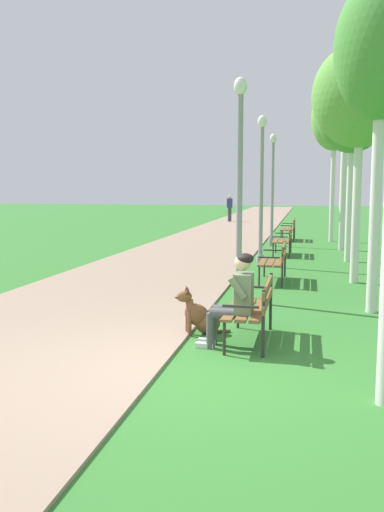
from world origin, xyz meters
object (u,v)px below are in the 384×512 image
(birch_tree_third, at_px, (360,97))
(birch_tree_fourth, at_px, (352,114))
(birch_tree_sixth, at_px, (335,118))
(lamp_post_far, at_px, (272,188))
(dog_brown, at_px, (200,317))
(lamp_post_mid, at_px, (261,189))
(park_bench_furthest, at_px, (290,228))
(person_seated_on_near_bench, at_px, (236,297))
(park_bench_far, at_px, (284,239))
(park_bench_mid, at_px, (276,259))
(park_bench_near, at_px, (254,305))
(lamp_post_near, at_px, (239,188))
(birch_tree_fifth, at_px, (346,94))
(pedestrian_distant, at_px, (230,208))
(birch_tree_second, at_px, (382,51))

(birch_tree_third, height_order, birch_tree_fourth, birch_tree_fourth)
(birch_tree_sixth, bearing_deg, lamp_post_far, -135.75)
(dog_brown, height_order, lamp_post_mid, lamp_post_mid)
(park_bench_furthest, distance_m, person_seated_on_near_bench, 15.19)
(dog_brown, height_order, birch_tree_sixth, birch_tree_sixth)
(park_bench_far, bearing_deg, lamp_post_far, 101.90)
(park_bench_far, bearing_deg, park_bench_mid, -89.82)
(lamp_post_far, bearing_deg, park_bench_mid, -85.63)
(lamp_post_far, relative_size, birch_tree_sixth, 0.66)
(park_bench_near, relative_size, birch_tree_sixth, 0.25)
(lamp_post_far, xyz_separation_m, birch_tree_sixth, (2.16, 2.10, 2.63))
(lamp_post_near, height_order, birch_tree_fifth, birch_tree_fifth)
(birch_tree_fourth, relative_size, birch_tree_fifth, 0.83)
(person_seated_on_near_bench, relative_size, pedestrian_distant, 0.76)
(birch_tree_fourth, bearing_deg, park_bench_near, -101.64)
(person_seated_on_near_bench, relative_size, birch_tree_fourth, 0.24)
(person_seated_on_near_bench, distance_m, birch_tree_fourth, 9.91)
(park_bench_near, bearing_deg, birch_tree_third, 71.63)
(park_bench_near, xyz_separation_m, pedestrian_distant, (-4.00, 26.05, 0.33))
(park_bench_mid, xyz_separation_m, birch_tree_fifth, (1.80, 6.85, 4.61))
(park_bench_near, height_order, park_bench_mid, same)
(birch_tree_third, height_order, birch_tree_sixth, birch_tree_sixth)
(lamp_post_mid, relative_size, pedestrian_distant, 2.39)
(park_bench_far, xyz_separation_m, park_bench_furthest, (-0.01, 5.00, 0.00))
(birch_tree_second, bearing_deg, birch_tree_fourth, 89.72)
(park_bench_furthest, distance_m, birch_tree_sixth, 4.48)
(lamp_post_near, bearing_deg, dog_brown, -95.73)
(park_bench_furthest, xyz_separation_m, birch_tree_sixth, (1.60, -0.19, 4.18))
(lamp_post_mid, relative_size, birch_tree_sixth, 0.66)
(birch_tree_third, distance_m, birch_tree_sixth, 9.53)
(birch_tree_second, distance_m, birch_tree_sixth, 12.46)
(park_bench_far, relative_size, birch_tree_sixth, 0.25)
(lamp_post_near, bearing_deg, park_bench_far, 85.83)
(park_bench_furthest, bearing_deg, birch_tree_third, -79.90)
(birch_tree_second, bearing_deg, birch_tree_third, 91.18)
(park_bench_far, distance_m, pedestrian_distant, 16.68)
(park_bench_furthest, bearing_deg, birch_tree_fourth, -73.37)
(park_bench_far, xyz_separation_m, lamp_post_mid, (-0.52, -2.56, 1.53))
(birch_tree_fifth, distance_m, birch_tree_sixth, 2.94)
(birch_tree_fourth, height_order, birch_tree_fifth, birch_tree_fifth)
(birch_tree_third, height_order, pedestrian_distant, birch_tree_third)
(birch_tree_sixth, relative_size, pedestrian_distant, 3.62)
(lamp_post_far, distance_m, pedestrian_distant, 13.97)
(park_bench_near, distance_m, person_seated_on_near_bench, 0.43)
(birch_tree_second, relative_size, birch_tree_fourth, 1.05)
(park_bench_near, bearing_deg, pedestrian_distant, 98.73)
(park_bench_mid, xyz_separation_m, person_seated_on_near_bench, (-0.21, -5.24, 0.17))
(birch_tree_second, bearing_deg, park_bench_near, -128.78)
(lamp_post_far, relative_size, pedestrian_distant, 2.41)
(park_bench_far, bearing_deg, birch_tree_third, -69.91)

